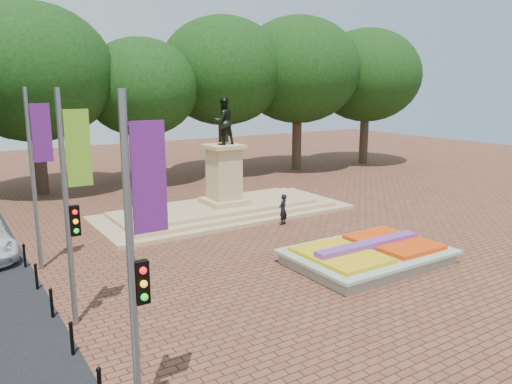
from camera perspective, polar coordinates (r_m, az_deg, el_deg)
ground at (r=21.60m, az=6.92°, el=-7.04°), size 90.00×90.00×0.00m
flower_bed at (r=20.76m, az=12.70°, el=-6.95°), size 6.30×4.30×0.91m
monument at (r=27.72m, az=-3.64°, el=-0.78°), size 14.00×6.00×6.40m
tree_row_back at (r=37.01m, az=-8.29°, el=11.40°), size 44.80×8.80×10.43m
banner_poles at (r=14.97m, az=-20.20°, el=-0.90°), size 0.88×11.17×7.00m
bollard_row at (r=15.73m, az=-21.40°, el=-13.29°), size 0.12×13.12×0.98m
pedestrian at (r=25.65m, az=3.10°, el=-2.01°), size 0.70×0.61×1.61m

